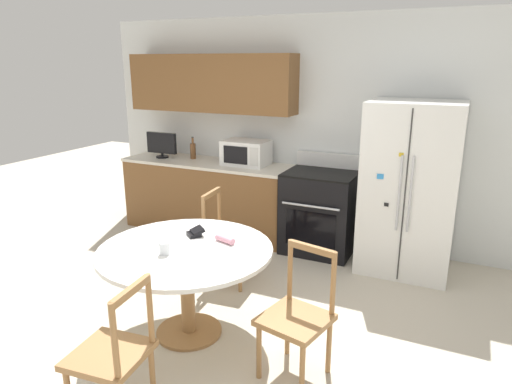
# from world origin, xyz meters

# --- Properties ---
(ground_plane) EXTENTS (14.00, 14.00, 0.00)m
(ground_plane) POSITION_xyz_m (0.00, 0.00, 0.00)
(ground_plane) COLOR beige
(back_wall) EXTENTS (5.20, 0.44, 2.60)m
(back_wall) POSITION_xyz_m (-0.30, 2.59, 1.44)
(back_wall) COLOR silver
(back_wall) RESTS_ON ground_plane
(kitchen_counter) EXTENTS (2.17, 0.64, 0.90)m
(kitchen_counter) POSITION_xyz_m (-1.13, 2.29, 0.45)
(kitchen_counter) COLOR brown
(kitchen_counter) RESTS_ON ground_plane
(refrigerator) EXTENTS (0.89, 0.79, 1.73)m
(refrigerator) POSITION_xyz_m (1.30, 2.20, 0.86)
(refrigerator) COLOR white
(refrigerator) RESTS_ON ground_plane
(oven_range) EXTENTS (0.77, 0.68, 1.08)m
(oven_range) POSITION_xyz_m (0.35, 2.26, 0.47)
(oven_range) COLOR black
(oven_range) RESTS_ON ground_plane
(microwave) EXTENTS (0.53, 0.38, 0.29)m
(microwave) POSITION_xyz_m (-0.61, 2.34, 1.05)
(microwave) COLOR white
(microwave) RESTS_ON kitchen_counter
(countertop_tv) EXTENTS (0.42, 0.16, 0.32)m
(countertop_tv) POSITION_xyz_m (-1.77, 2.25, 1.08)
(countertop_tv) COLOR black
(countertop_tv) RESTS_ON kitchen_counter
(counter_bottle) EXTENTS (0.07, 0.07, 0.28)m
(counter_bottle) POSITION_xyz_m (-1.38, 2.37, 1.01)
(counter_bottle) COLOR brown
(counter_bottle) RESTS_ON kitchen_counter
(dining_table) EXTENTS (1.33, 1.33, 0.73)m
(dining_table) POSITION_xyz_m (-0.08, 0.22, 0.61)
(dining_table) COLOR white
(dining_table) RESTS_ON ground_plane
(dining_chair_right) EXTENTS (0.50, 0.50, 0.90)m
(dining_chair_right) POSITION_xyz_m (0.87, 0.12, 0.43)
(dining_chair_right) COLOR #9E7042
(dining_chair_right) RESTS_ON ground_plane
(dining_chair_far) EXTENTS (0.45, 0.45, 0.90)m
(dining_chair_far) POSITION_xyz_m (-0.23, 1.15, 0.43)
(dining_chair_far) COLOR #9E7042
(dining_chair_far) RESTS_ON ground_plane
(dining_chair_near) EXTENTS (0.46, 0.46, 0.90)m
(dining_chair_near) POSITION_xyz_m (0.03, -0.72, 0.43)
(dining_chair_near) COLOR #9E7042
(dining_chair_near) RESTS_ON ground_plane
(candle_glass) EXTENTS (0.08, 0.08, 0.09)m
(candle_glass) POSITION_xyz_m (-0.15, 0.06, 0.77)
(candle_glass) COLOR silver
(candle_glass) RESTS_ON dining_table
(folded_napkin) EXTENTS (0.18, 0.10, 0.05)m
(folded_napkin) POSITION_xyz_m (0.14, 0.44, 0.76)
(folded_napkin) COLOR pink
(folded_napkin) RESTS_ON dining_table
(wallet) EXTENTS (0.17, 0.17, 0.07)m
(wallet) POSITION_xyz_m (-0.14, 0.47, 0.76)
(wallet) COLOR black
(wallet) RESTS_ON dining_table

